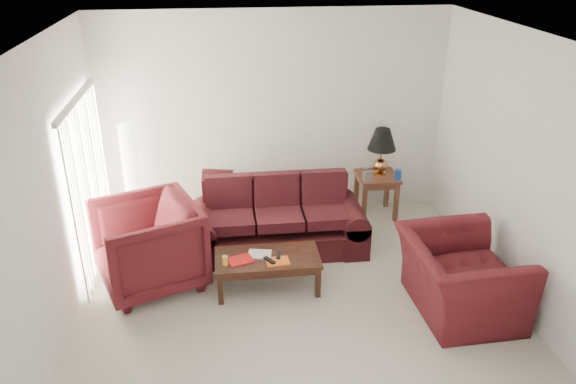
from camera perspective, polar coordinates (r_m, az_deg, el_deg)
The scene contains 19 objects.
floor at distance 6.59m, azimuth 0.93°, elevation -11.43°, with size 5.00×5.00×0.00m, color beige.
blinds at distance 7.33m, azimuth -19.58°, elevation 0.70°, with size 0.10×2.00×2.16m, color silver.
sofa at distance 7.43m, azimuth -1.00°, elevation -2.64°, with size 2.31×1.00×0.94m, color black, non-canonical shape.
throw_pillow at distance 7.84m, azimuth -7.16°, elevation 0.76°, with size 0.41×0.12×0.41m, color black.
end_table at distance 8.53m, azimuth 8.92°, elevation -0.28°, with size 0.59×0.59×0.64m, color #4A2819, non-canonical shape.
table_lamp at distance 8.33m, azimuth 9.46°, elevation 4.07°, with size 0.42×0.42×0.70m, color #BA7B3A, non-canonical shape.
clock at distance 8.17m, azimuth 8.14°, elevation 1.65°, with size 0.15×0.05×0.15m, color #B2B2B6.
blue_canister at distance 8.27m, azimuth 11.12°, elevation 1.72°, with size 0.09×0.09×0.15m, color #18469F.
picture_frame at distance 8.47m, azimuth 7.93°, elevation 2.54°, with size 0.13×0.02×0.15m, color silver.
floor_lamp at distance 7.99m, azimuth -15.51°, elevation 1.18°, with size 0.27×0.27×1.63m, color white, non-canonical shape.
armchair_left at distance 6.89m, azimuth -14.04°, elevation -5.27°, with size 1.14×1.17×1.06m, color #440F14.
armchair_right at distance 6.57m, azimuth 17.06°, elevation -8.26°, with size 1.33×1.16×0.86m, color #430F13.
coffee_table at distance 6.77m, azimuth -2.08°, elevation -8.13°, with size 1.24×0.62×0.43m, color black, non-canonical shape.
magazine_red at distance 6.59m, azimuth -4.89°, elevation -6.91°, with size 0.29×0.22×0.02m, color red.
magazine_white at distance 6.69m, azimuth -2.90°, elevation -6.32°, with size 0.27×0.20×0.02m, color white.
magazine_orange at distance 6.55m, azimuth -1.06°, elevation -7.06°, with size 0.27×0.20×0.02m, color orange.
remote_a at distance 6.53m, azimuth -1.89°, elevation -6.94°, with size 0.05×0.18×0.02m, color black.
remote_b at distance 6.63m, azimuth -0.91°, elevation -6.41°, with size 0.05×0.16×0.02m, color black.
yellow_glass at distance 6.51m, azimuth -6.42°, elevation -6.93°, with size 0.07×0.07×0.11m, color yellow.
Camera 1 is at (-0.76, -5.26, 3.90)m, focal length 35.00 mm.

